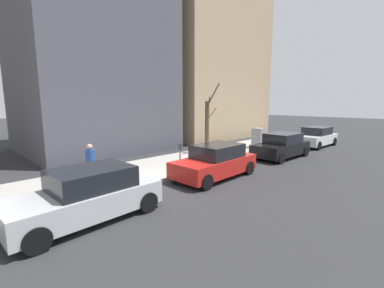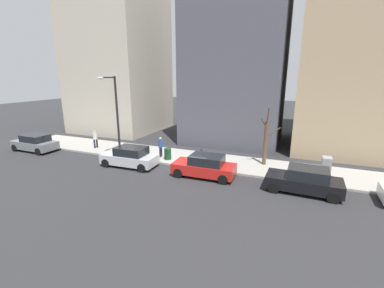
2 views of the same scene
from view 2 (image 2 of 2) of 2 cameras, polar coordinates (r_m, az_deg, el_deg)
ground_plane at (r=19.30m, az=-1.35°, el=-5.30°), size 120.00×120.00×0.00m
sidewalk at (r=21.02m, az=0.84°, el=-3.37°), size 4.00×36.00×0.15m
parked_car_black at (r=16.55m, az=23.71°, el=-7.42°), size 2.06×4.26×1.52m
parked_car_red at (r=17.47m, az=2.83°, el=-4.95°), size 2.00×4.24×1.52m
parked_car_silver at (r=19.98m, az=-13.61°, el=-2.79°), size 2.05×4.26×1.52m
parked_car_grey at (r=27.45m, az=-31.53°, el=0.19°), size 1.97×4.22×1.52m
parking_meter at (r=19.01m, az=2.11°, el=-2.51°), size 0.14×0.10×1.35m
utility_box at (r=18.93m, az=27.60°, el=-4.75°), size 0.83×0.61×1.43m
streetlamp at (r=21.88m, az=-16.78°, el=7.32°), size 1.97×0.32×6.50m
bare_tree at (r=19.84m, az=16.04°, el=0.56°), size 1.00×1.40×4.43m
trash_bin at (r=20.70m, az=-5.41°, el=-2.20°), size 0.56×0.56×0.90m
pedestrian_near_meter at (r=21.33m, az=-7.00°, el=-0.37°), size 0.40×0.36×1.66m
pedestrian_midblock at (r=25.43m, az=-20.71°, el=1.25°), size 0.38×0.36×1.66m
office_block_center at (r=27.41m, az=10.04°, el=17.57°), size 9.24×9.24×16.08m
office_tower_right at (r=34.63m, az=-16.62°, el=26.00°), size 9.66×9.66×27.33m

